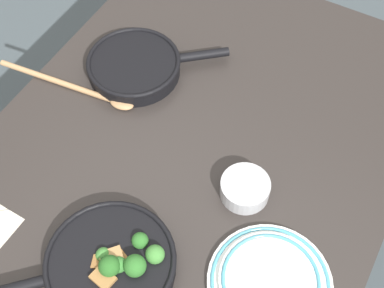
{
  "coord_description": "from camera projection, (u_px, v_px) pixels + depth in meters",
  "views": [
    {
      "loc": [
        0.62,
        0.35,
        1.8
      ],
      "look_at": [
        0.0,
        0.0,
        0.75
      ],
      "focal_mm": 50.0,
      "sensor_mm": 36.0,
      "label": 1
    }
  ],
  "objects": [
    {
      "name": "ground_plane",
      "position": [
        192.0,
        263.0,
        1.89
      ],
      "size": [
        14.0,
        14.0,
        0.0
      ],
      "primitive_type": "plane",
      "color": "#424C51"
    },
    {
      "name": "dining_table_red",
      "position": [
        192.0,
        165.0,
        1.34
      ],
      "size": [
        1.31,
        0.95,
        0.73
      ],
      "color": "#2D2826",
      "rests_on": "ground_plane"
    },
    {
      "name": "skillet_broccoli",
      "position": [
        112.0,
        264.0,
        1.09
      ],
      "size": [
        0.32,
        0.33,
        0.08
      ],
      "rotation": [
        0.0,
        0.0,
        5.49
      ],
      "color": "black",
      "rests_on": "dining_table_red"
    },
    {
      "name": "skillet_eggs",
      "position": [
        135.0,
        66.0,
        1.4
      ],
      "size": [
        0.29,
        0.33,
        0.05
      ],
      "rotation": [
        0.0,
        0.0,
        2.27
      ],
      "color": "black",
      "rests_on": "dining_table_red"
    },
    {
      "name": "wooden_spoon",
      "position": [
        81.0,
        89.0,
        1.38
      ],
      "size": [
        0.07,
        0.39,
        0.02
      ],
      "rotation": [
        0.0,
        0.0,
        1.68
      ],
      "color": "tan",
      "rests_on": "dining_table_red"
    },
    {
      "name": "dinner_plate_stack",
      "position": [
        270.0,
        282.0,
        1.08
      ],
      "size": [
        0.26,
        0.26,
        0.03
      ],
      "color": "white",
      "rests_on": "dining_table_red"
    },
    {
      "name": "prep_bowl_steel",
      "position": [
        245.0,
        189.0,
        1.2
      ],
      "size": [
        0.11,
        0.11,
        0.04
      ],
      "color": "#B7B7BC",
      "rests_on": "dining_table_red"
    }
  ]
}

